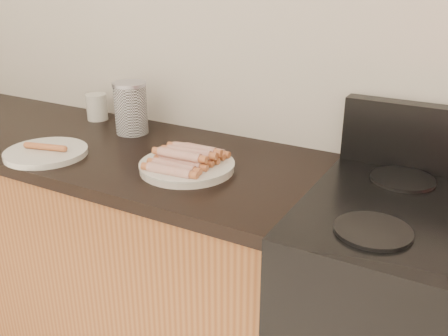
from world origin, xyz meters
The scene contains 11 objects.
wall_back centered at (0.00, 2.00, 1.30)m, with size 4.00×0.04×2.60m, color silver.
cabinet_base centered at (-0.70, 1.69, 0.43)m, with size 2.20×0.59×0.86m, color brown.
counter_slab centered at (-0.70, 1.69, 0.88)m, with size 2.20×0.62×0.04m, color black.
burner_near_left centered at (0.61, 1.51, 0.92)m, with size 0.18×0.18×0.01m, color black.
burner_far_left centered at (0.61, 1.84, 0.92)m, with size 0.18×0.18×0.01m, color black.
main_plate centered at (0.01, 1.63, 0.91)m, with size 0.29×0.29×0.02m, color silver.
side_plate centered at (-0.46, 1.51, 0.91)m, with size 0.27×0.27×0.02m, color white.
hotdog_pile centered at (0.01, 1.63, 0.94)m, with size 0.14×0.23×0.06m.
plain_sausages centered at (-0.46, 1.51, 0.93)m, with size 0.14×0.06×0.02m.
canister centered at (-0.36, 1.84, 1.00)m, with size 0.12×0.12×0.19m.
mug centered at (-0.60, 1.90, 0.95)m, with size 0.08×0.08×0.10m, color white.
Camera 1 is at (0.80, 0.46, 1.49)m, focal length 40.00 mm.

